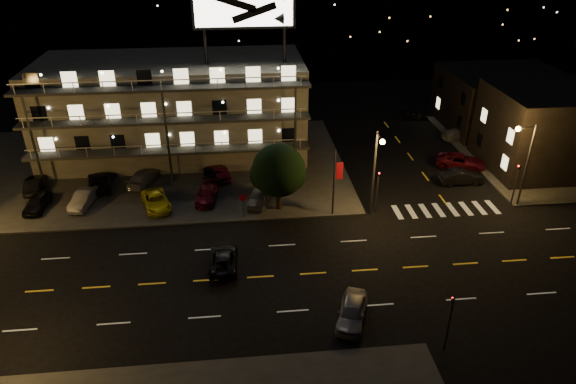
{
  "coord_description": "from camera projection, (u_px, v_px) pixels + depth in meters",
  "views": [
    {
      "loc": [
        -3.11,
        -30.86,
        23.95
      ],
      "look_at": [
        0.91,
        8.0,
        2.78
      ],
      "focal_mm": 32.0,
      "sensor_mm": 36.0,
      "label": 1
    }
  ],
  "objects": [
    {
      "name": "lot_car_1",
      "position": [
        84.0,
        199.0,
        47.36
      ],
      "size": [
        2.2,
        4.39,
        1.38
      ],
      "primitive_type": "imported",
      "rotation": [
        0.0,
        0.0,
        -0.18
      ],
      "color": "gray",
      "rests_on": "curb_nw"
    },
    {
      "name": "side_car_3",
      "position": [
        414.0,
        114.0,
        68.02
      ],
      "size": [
        3.9,
        2.36,
        1.24
      ],
      "primitive_type": "imported",
      "rotation": [
        0.0,
        0.0,
        1.31
      ],
      "color": "black",
      "rests_on": "ground"
    },
    {
      "name": "curb_ne",
      "position": [
        529.0,
        151.0,
        58.86
      ],
      "size": [
        16.0,
        24.0,
        0.15
      ],
      "primitive_type": "cube",
      "color": "#31312F",
      "rests_on": "ground"
    },
    {
      "name": "side_car_1",
      "position": [
        461.0,
        161.0,
        54.88
      ],
      "size": [
        5.8,
        4.31,
        1.46
      ],
      "primitive_type": "imported",
      "rotation": [
        0.0,
        0.0,
        1.16
      ],
      "color": "#5C0D1A",
      "rests_on": "ground"
    },
    {
      "name": "motel",
      "position": [
        175.0,
        108.0,
        56.12
      ],
      "size": [
        28.0,
        13.8,
        18.1
      ],
      "color": "gray",
      "rests_on": "ground"
    },
    {
      "name": "lot_car_7",
      "position": [
        143.0,
        177.0,
        51.23
      ],
      "size": [
        3.1,
        5.03,
        1.36
      ],
      "primitive_type": "imported",
      "rotation": [
        0.0,
        0.0,
        2.87
      ],
      "color": "gray",
      "rests_on": "curb_nw"
    },
    {
      "name": "lot_car_0",
      "position": [
        37.0,
        202.0,
        46.78
      ],
      "size": [
        1.91,
        4.07,
        1.35
      ],
      "primitive_type": "imported",
      "rotation": [
        0.0,
        0.0,
        -0.08
      ],
      "color": "black",
      "rests_on": "curb_nw"
    },
    {
      "name": "road_car_west",
      "position": [
        223.0,
        259.0,
        39.42
      ],
      "size": [
        2.25,
        4.6,
        1.26
      ],
      "primitive_type": "imported",
      "rotation": [
        0.0,
        0.0,
        3.1
      ],
      "color": "black",
      "rests_on": "ground"
    },
    {
      "name": "signal_ne",
      "position": [
        516.0,
        180.0,
        46.89
      ],
      "size": [
        0.27,
        0.2,
        4.6
      ],
      "color": "#2D2D30",
      "rests_on": "ground"
    },
    {
      "name": "side_car_2",
      "position": [
        460.0,
        135.0,
        61.68
      ],
      "size": [
        4.75,
        2.55,
        1.31
      ],
      "primitive_type": "imported",
      "rotation": [
        0.0,
        0.0,
        1.74
      ],
      "color": "gray",
      "rests_on": "ground"
    },
    {
      "name": "ground",
      "position": [
        287.0,
        275.0,
        38.68
      ],
      "size": [
        140.0,
        140.0,
        0.0
      ],
      "primitive_type": "plane",
      "color": "black",
      "rests_on": "ground"
    },
    {
      "name": "lot_car_9",
      "position": [
        220.0,
        173.0,
        52.26
      ],
      "size": [
        2.45,
        4.15,
        1.29
      ],
      "primitive_type": "imported",
      "rotation": [
        0.0,
        0.0,
        3.44
      ],
      "color": "#5C0D1A",
      "rests_on": "curb_nw"
    },
    {
      "name": "streetlight_nc",
      "position": [
        376.0,
        166.0,
        44.03
      ],
      "size": [
        0.44,
        1.92,
        8.0
      ],
      "color": "#2D2D30",
      "rests_on": "ground"
    },
    {
      "name": "lot_car_8",
      "position": [
        216.0,
        173.0,
        52.07
      ],
      "size": [
        2.96,
        4.33,
        1.37
      ],
      "primitive_type": "imported",
      "rotation": [
        0.0,
        0.0,
        3.51
      ],
      "color": "black",
      "rests_on": "curb_nw"
    },
    {
      "name": "side_bldg_front",
      "position": [
        558.0,
        130.0,
        53.37
      ],
      "size": [
        14.06,
        10.0,
        8.5
      ],
      "color": "black",
      "rests_on": "ground"
    },
    {
      "name": "lot_car_5",
      "position": [
        34.0,
        184.0,
        49.92
      ],
      "size": [
        2.04,
        4.25,
        1.34
      ],
      "primitive_type": "imported",
      "rotation": [
        0.0,
        0.0,
        3.3
      ],
      "color": "black",
      "rests_on": "curb_nw"
    },
    {
      "name": "tree",
      "position": [
        278.0,
        172.0,
        45.43
      ],
      "size": [
        4.99,
        4.8,
        6.28
      ],
      "color": "black",
      "rests_on": "curb_nw"
    },
    {
      "name": "lot_car_3",
      "position": [
        207.0,
        194.0,
        48.32
      ],
      "size": [
        2.34,
        4.52,
        1.25
      ],
      "primitive_type": "imported",
      "rotation": [
        0.0,
        0.0,
        -0.14
      ],
      "color": "#5C0D1A",
      "rests_on": "curb_nw"
    },
    {
      "name": "banner_north",
      "position": [
        335.0,
        181.0,
        44.86
      ],
      "size": [
        0.83,
        0.16,
        6.4
      ],
      "color": "#2D2D30",
      "rests_on": "ground"
    },
    {
      "name": "stop_sign",
      "position": [
        243.0,
        202.0,
        45.09
      ],
      "size": [
        0.91,
        0.11,
        2.61
      ],
      "color": "#2D2D30",
      "rests_on": "ground"
    },
    {
      "name": "lot_car_2",
      "position": [
        156.0,
        201.0,
        47.1
      ],
      "size": [
        3.49,
        5.08,
        1.29
      ],
      "primitive_type": "imported",
      "rotation": [
        0.0,
        0.0,
        0.32
      ],
      "color": "yellow",
      "rests_on": "curb_nw"
    },
    {
      "name": "side_bldg_back",
      "position": [
        502.0,
        100.0,
        64.22
      ],
      "size": [
        14.06,
        12.0,
        7.0
      ],
      "color": "black",
      "rests_on": "ground"
    },
    {
      "name": "side_car_0",
      "position": [
        461.0,
        177.0,
        51.57
      ],
      "size": [
        4.49,
        1.6,
        1.47
      ],
      "primitive_type": "imported",
      "rotation": [
        0.0,
        0.0,
        1.58
      ],
      "color": "black",
      "rests_on": "ground"
    },
    {
      "name": "curb_nw",
      "position": [
        138.0,
        168.0,
        54.87
      ],
      "size": [
        44.0,
        24.0,
        0.15
      ],
      "primitive_type": "cube",
      "color": "#31312F",
      "rests_on": "ground"
    },
    {
      "name": "road_car_east",
      "position": [
        352.0,
        311.0,
        34.07
      ],
      "size": [
        3.14,
        4.69,
        1.48
      ],
      "primitive_type": "imported",
      "rotation": [
        0.0,
        0.0,
        -0.35
      ],
      "color": "gray",
      "rests_on": "ground"
    },
    {
      "name": "signal_sw",
      "position": [
        450.0,
        318.0,
        30.85
      ],
      "size": [
        0.2,
        0.27,
        4.6
      ],
      "color": "#2D2D30",
      "rests_on": "ground"
    },
    {
      "name": "lot_car_6",
      "position": [
        99.0,
        182.0,
        50.33
      ],
      "size": [
        3.19,
        5.28,
        1.37
      ],
      "primitive_type": "imported",
      "rotation": [
        0.0,
        0.0,
        3.34
      ],
      "color": "black",
      "rests_on": "curb_nw"
    },
    {
      "name": "streetlight_ne",
      "position": [
        525.0,
        157.0,
        45.58
      ],
      "size": [
        1.92,
        0.44,
        8.0
      ],
      "color": "#2D2D30",
      "rests_on": "ground"
    },
    {
      "name": "signal_nw",
      "position": [
        378.0,
        187.0,
        45.71
      ],
      "size": [
        0.2,
        0.27,
        4.6
      ],
      "color": "#2D2D30",
      "rests_on": "ground"
    },
    {
      "name": "lot_car_4",
      "position": [
        259.0,
        196.0,
        47.79
      ],
      "size": [
        2.76,
        4.54,
        1.44
      ],
      "primitive_type": "imported",
      "rotation": [
        0.0,
        0.0,
        -0.27
      ],
      "color": "gray",
      "rests_on": "curb_nw"
    }
  ]
}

